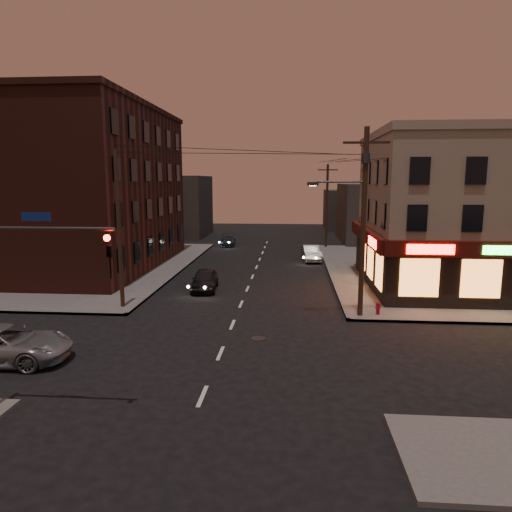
# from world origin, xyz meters

# --- Properties ---
(ground) EXTENTS (120.00, 120.00, 0.00)m
(ground) POSITION_xyz_m (0.00, 0.00, 0.00)
(ground) COLOR black
(ground) RESTS_ON ground
(sidewalk_ne) EXTENTS (24.00, 28.00, 0.15)m
(sidewalk_ne) POSITION_xyz_m (18.00, 19.00, 0.07)
(sidewalk_ne) COLOR #514F4C
(sidewalk_ne) RESTS_ON ground
(sidewalk_nw) EXTENTS (24.00, 28.00, 0.15)m
(sidewalk_nw) POSITION_xyz_m (-18.00, 19.00, 0.07)
(sidewalk_nw) COLOR #514F4C
(sidewalk_nw) RESTS_ON ground
(pizza_building) EXTENTS (15.85, 12.85, 10.50)m
(pizza_building) POSITION_xyz_m (15.93, 13.43, 5.35)
(pizza_building) COLOR gray
(pizza_building) RESTS_ON sidewalk_ne
(brick_apartment) EXTENTS (12.00, 20.00, 13.00)m
(brick_apartment) POSITION_xyz_m (-14.50, 19.00, 6.65)
(brick_apartment) COLOR #461E16
(brick_apartment) RESTS_ON sidewalk_nw
(bg_building_ne_a) EXTENTS (10.00, 12.00, 7.00)m
(bg_building_ne_a) POSITION_xyz_m (14.00, 38.00, 3.50)
(bg_building_ne_a) COLOR #3F3D3A
(bg_building_ne_a) RESTS_ON ground
(bg_building_nw) EXTENTS (9.00, 10.00, 8.00)m
(bg_building_nw) POSITION_xyz_m (-13.00, 42.00, 4.00)
(bg_building_nw) COLOR #3F3D3A
(bg_building_nw) RESTS_ON ground
(bg_building_ne_b) EXTENTS (8.00, 8.00, 6.00)m
(bg_building_ne_b) POSITION_xyz_m (12.00, 52.00, 3.00)
(bg_building_ne_b) COLOR #3F3D3A
(bg_building_ne_b) RESTS_ON ground
(utility_pole_main) EXTENTS (4.20, 0.44, 10.00)m
(utility_pole_main) POSITION_xyz_m (6.68, 5.80, 5.76)
(utility_pole_main) COLOR #382619
(utility_pole_main) RESTS_ON sidewalk_ne
(utility_pole_far) EXTENTS (0.26, 0.26, 9.00)m
(utility_pole_far) POSITION_xyz_m (6.80, 32.00, 4.65)
(utility_pole_far) COLOR #382619
(utility_pole_far) RESTS_ON sidewalk_ne
(utility_pole_west) EXTENTS (0.24, 0.24, 9.00)m
(utility_pole_west) POSITION_xyz_m (-6.80, 6.50, 4.65)
(utility_pole_west) COLOR #382619
(utility_pole_west) RESTS_ON sidewalk_nw
(traffic_signal) EXTENTS (4.49, 0.32, 6.47)m
(traffic_signal) POSITION_xyz_m (-5.57, -5.60, 4.16)
(traffic_signal) COLOR #333538
(traffic_signal) RESTS_ON ground
(suv_cross) EXTENTS (5.61, 2.89, 1.51)m
(suv_cross) POSITION_xyz_m (-8.76, -1.65, 0.76)
(suv_cross) COLOR gray
(suv_cross) RESTS_ON ground
(sedan_near) EXTENTS (1.99, 4.26, 1.41)m
(sedan_near) POSITION_xyz_m (-2.90, 11.52, 0.71)
(sedan_near) COLOR black
(sedan_near) RESTS_ON ground
(sedan_mid) EXTENTS (1.91, 4.48, 1.44)m
(sedan_mid) POSITION_xyz_m (4.84, 23.64, 0.72)
(sedan_mid) COLOR slate
(sedan_mid) RESTS_ON ground
(sedan_far) EXTENTS (1.97, 4.19, 1.18)m
(sedan_far) POSITION_xyz_m (-4.33, 32.99, 0.59)
(sedan_far) COLOR #192433
(sedan_far) RESTS_ON ground
(fire_hydrant) EXTENTS (0.32, 0.32, 0.71)m
(fire_hydrant) POSITION_xyz_m (7.80, 6.00, 0.54)
(fire_hydrant) COLOR maroon
(fire_hydrant) RESTS_ON sidewalk_ne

